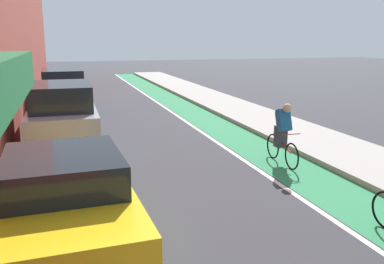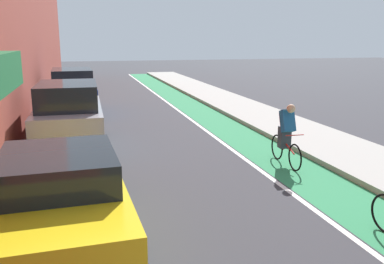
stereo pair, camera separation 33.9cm
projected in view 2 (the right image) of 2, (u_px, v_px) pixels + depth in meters
The scene contains 8 objects.
ground_plane at pixel (147, 129), 15.14m from camera, with size 98.34×98.34×0.00m, color #38383D.
bike_lane_paint at pixel (207, 115), 17.74m from camera, with size 1.60×44.70×0.00m, color #2D8451.
lane_divider_stripe at pixel (187, 116), 17.52m from camera, with size 0.12×44.70×0.00m, color white.
sidewalk_right at pixel (252, 112), 18.24m from camera, with size 2.55×44.70×0.14m, color #A8A59E.
parked_sedan_yellow_cab at pixel (60, 194), 6.59m from camera, with size 2.15×4.85×1.53m.
parked_suv_silver at pixel (69, 115), 12.15m from camera, with size 1.96×4.31×1.98m.
parked_suv_blue at pixel (73, 91), 17.80m from camera, with size 2.02×4.60×1.98m.
cyclist_trailing at pixel (286, 133), 10.62m from camera, with size 0.48×1.74×1.62m.
Camera 2 is at (-2.18, 3.62, 3.21)m, focal length 38.65 mm.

